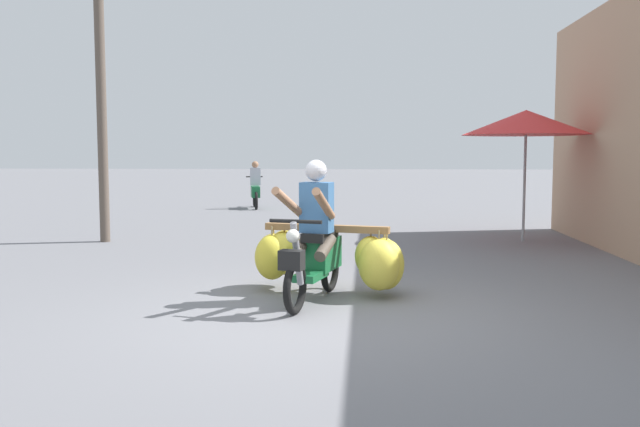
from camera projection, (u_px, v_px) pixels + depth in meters
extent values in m
plane|color=slate|center=(317.00, 318.00, 6.80)|extent=(120.00, 120.00, 0.00)
torus|color=black|center=(295.00, 288.00, 6.92)|extent=(0.22, 0.56, 0.56)
torus|color=black|center=(330.00, 268.00, 8.05)|extent=(0.22, 0.56, 0.56)
cube|color=#196638|center=(311.00, 275.00, 7.39)|extent=(0.37, 0.60, 0.08)
cube|color=#196638|center=(322.00, 254.00, 7.75)|extent=(0.43, 0.69, 0.36)
cube|color=black|center=(320.00, 236.00, 7.65)|extent=(0.40, 0.65, 0.10)
cylinder|color=gray|center=(297.00, 254.00, 6.94)|extent=(0.14, 0.29, 0.69)
cylinder|color=black|center=(296.00, 221.00, 6.88)|extent=(0.55, 0.18, 0.04)
sphere|color=silver|center=(293.00, 236.00, 6.81)|extent=(0.14, 0.14, 0.14)
cube|color=black|center=(292.00, 260.00, 6.80)|extent=(0.27, 0.21, 0.20)
cube|color=#196638|center=(295.00, 259.00, 6.89)|extent=(0.17, 0.30, 0.04)
cube|color=olive|center=(326.00, 228.00, 7.87)|extent=(1.48, 0.47, 0.08)
cube|color=olive|center=(331.00, 229.00, 8.04)|extent=(1.33, 0.41, 0.06)
ellipsoid|color=yellow|center=(384.00, 260.00, 7.97)|extent=(0.44, 0.43, 0.54)
cylinder|color=#998459|center=(384.00, 233.00, 7.94)|extent=(0.02, 0.02, 0.16)
ellipsoid|color=yellow|center=(284.00, 253.00, 8.08)|extent=(0.59, 0.57, 0.52)
cylinder|color=#998459|center=(284.00, 230.00, 8.05)|extent=(0.02, 0.02, 0.10)
ellipsoid|color=yellow|center=(274.00, 256.00, 8.21)|extent=(0.55, 0.52, 0.54)
cylinder|color=#998459|center=(274.00, 230.00, 8.18)|extent=(0.02, 0.02, 0.14)
ellipsoid|color=yellow|center=(371.00, 256.00, 7.75)|extent=(0.38, 0.34, 0.47)
cylinder|color=#998459|center=(371.00, 234.00, 7.73)|extent=(0.02, 0.02, 0.11)
ellipsoid|color=yellow|center=(387.00, 265.00, 7.78)|extent=(0.46, 0.42, 0.58)
cylinder|color=#998459|center=(387.00, 235.00, 7.75)|extent=(0.02, 0.02, 0.16)
ellipsoid|color=yellow|center=(379.00, 265.00, 7.62)|extent=(0.63, 0.61, 0.59)
cylinder|color=#998459|center=(379.00, 236.00, 7.59)|extent=(0.02, 0.02, 0.13)
ellipsoid|color=gold|center=(272.00, 257.00, 8.03)|extent=(0.48, 0.44, 0.53)
cylinder|color=#998459|center=(272.00, 232.00, 8.00)|extent=(0.02, 0.02, 0.14)
ellipsoid|color=yellow|center=(284.00, 251.00, 8.36)|extent=(0.54, 0.51, 0.52)
cylinder|color=#998459|center=(284.00, 228.00, 8.33)|extent=(0.02, 0.02, 0.12)
cube|color=#386699|center=(317.00, 207.00, 7.51)|extent=(0.38, 0.30, 0.56)
sphere|color=silver|center=(316.00, 171.00, 7.45)|extent=(0.24, 0.24, 0.24)
cylinder|color=#9E7051|center=(324.00, 204.00, 7.12)|extent=(0.21, 0.72, 0.39)
cylinder|color=#9E7051|center=(289.00, 203.00, 7.24)|extent=(0.31, 0.71, 0.39)
cylinder|color=#4C4238|center=(325.00, 248.00, 7.39)|extent=(0.23, 0.46, 0.27)
cylinder|color=#4C4238|center=(301.00, 247.00, 7.48)|extent=(0.23, 0.46, 0.27)
torus|color=black|center=(254.00, 198.00, 20.63)|extent=(0.19, 0.53, 0.52)
torus|color=black|center=(256.00, 201.00, 19.54)|extent=(0.19, 0.53, 0.52)
cube|color=#196638|center=(255.00, 192.00, 19.96)|extent=(0.42, 0.93, 0.32)
cylinder|color=black|center=(254.00, 177.00, 20.52)|extent=(0.50, 0.14, 0.04)
cube|color=#B2B7C6|center=(255.00, 176.00, 19.90)|extent=(0.34, 0.26, 0.52)
sphere|color=#9E7051|center=(255.00, 165.00, 19.89)|extent=(0.20, 0.20, 0.20)
cylinder|color=#99999E|center=(524.00, 186.00, 12.55)|extent=(0.05, 0.05, 2.08)
cone|color=red|center=(526.00, 122.00, 12.44)|extent=(2.34, 2.34, 0.46)
cylinder|color=brown|center=(100.00, 61.00, 12.29)|extent=(0.18, 0.18, 6.62)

